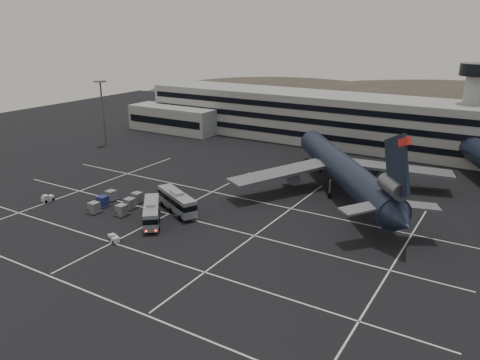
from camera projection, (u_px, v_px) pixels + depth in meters
The scene contains 11 objects.
ground at pixel (181, 229), 79.36m from camera, with size 260.00×260.00×0.00m, color black.
lane_markings at pixel (188, 228), 79.48m from camera, with size 90.00×55.62×0.01m.
terminal at pixel (324, 119), 136.33m from camera, with size 125.00×26.00×24.00m.
hills at pixel (446, 129), 212.13m from camera, with size 352.00×180.00×44.00m.
lightpole_left at pixel (102, 104), 131.18m from camera, with size 2.40×2.40×18.28m.
trijet_main at pixel (344, 170), 93.67m from camera, with size 40.76×48.45×18.08m.
bus_near at pixel (151, 211), 81.10m from camera, with size 8.93×9.99×3.85m.
bus_far at pixel (177, 201), 85.77m from camera, with size 11.57×7.63×4.10m.
tug_a at pixel (47, 198), 91.48m from camera, with size 1.51×2.31×1.41m.
tug_b at pixel (115, 239), 74.38m from camera, with size 2.24×1.85×1.25m.
uld_cluster at pixel (116, 203), 88.25m from camera, with size 10.11×11.00×2.04m.
Camera 1 is at (46.35, -56.94, 32.78)m, focal length 35.00 mm.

